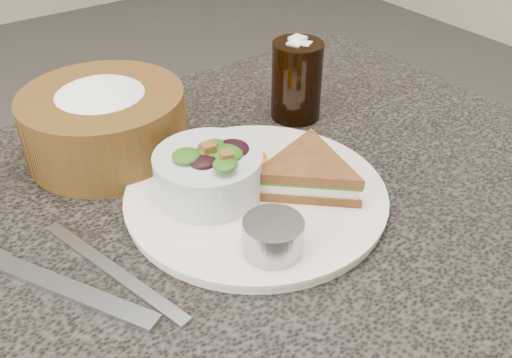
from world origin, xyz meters
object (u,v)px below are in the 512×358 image
at_px(dinner_plate, 256,196).
at_px(dressing_ramekin, 273,237).
at_px(cola_glass, 297,77).
at_px(sandwich, 308,173).
at_px(bread_basket, 103,113).
at_px(salad_bowl, 208,167).

bearing_deg(dinner_plate, dressing_ramekin, -115.91).
xyz_separation_m(dinner_plate, cola_glass, (0.16, 0.13, 0.05)).
bearing_deg(sandwich, dressing_ramekin, -104.51).
distance_m(bread_basket, cola_glass, 0.26).
xyz_separation_m(salad_bowl, bread_basket, (-0.05, 0.16, 0.01)).
xyz_separation_m(dinner_plate, sandwich, (0.05, -0.03, 0.03)).
bearing_deg(dinner_plate, cola_glass, 38.84).
bearing_deg(salad_bowl, dressing_ramekin, -89.87).
relative_size(dinner_plate, sandwich, 2.09).
bearing_deg(sandwich, dinner_plate, -164.73).
xyz_separation_m(dressing_ramekin, cola_glass, (0.21, 0.22, 0.03)).
xyz_separation_m(bread_basket, cola_glass, (0.26, -0.06, 0.00)).
bearing_deg(dinner_plate, bread_basket, 116.00).
relative_size(dressing_ramekin, cola_glass, 0.50).
height_order(dinner_plate, cola_glass, cola_glass).
distance_m(dinner_plate, salad_bowl, 0.07).
xyz_separation_m(dinner_plate, salad_bowl, (-0.04, 0.03, 0.04)).
bearing_deg(cola_glass, dressing_ramekin, -133.03).
relative_size(sandwich, bread_basket, 0.70).
distance_m(dinner_plate, bread_basket, 0.22).
xyz_separation_m(sandwich, salad_bowl, (-0.10, 0.06, 0.02)).
distance_m(salad_bowl, cola_glass, 0.23).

